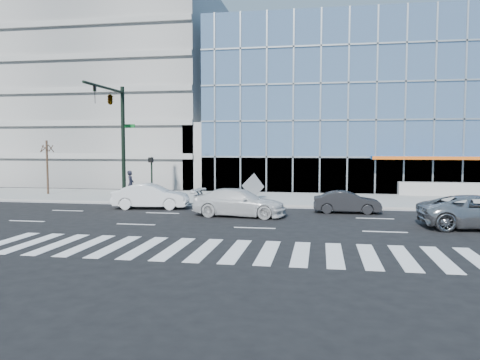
% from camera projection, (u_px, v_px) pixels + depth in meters
% --- Properties ---
extents(ground, '(160.00, 160.00, 0.00)m').
position_uv_depth(ground, '(265.00, 216.00, 26.26)').
color(ground, black).
rests_on(ground, ground).
extents(sidewalk, '(120.00, 8.00, 0.15)m').
position_uv_depth(sidewalk, '(278.00, 199.00, 34.11)').
color(sidewalk, gray).
rests_on(sidewalk, ground).
extents(theatre_building, '(42.00, 26.00, 15.00)m').
position_uv_depth(theatre_building, '(427.00, 112.00, 48.89)').
color(theatre_building, '#7193BC').
rests_on(theatre_building, ground).
extents(parking_garage, '(24.00, 24.00, 20.00)m').
position_uv_depth(parking_garage, '(121.00, 94.00, 54.48)').
color(parking_garage, gray).
rests_on(parking_garage, ground).
extents(ramp_block, '(6.00, 8.00, 6.00)m').
position_uv_depth(ramp_block, '(225.00, 156.00, 44.75)').
color(ramp_block, gray).
rests_on(ramp_block, ground).
extents(tower_far_mid, '(13.00, 13.00, 60.00)m').
position_uv_depth(tower_far_mid, '(24.00, 20.00, 96.82)').
color(tower_far_mid, '#4B5E82').
rests_on(tower_far_mid, ground).
extents(tower_backdrop, '(14.00, 14.00, 48.00)m').
position_uv_depth(tower_backdrop, '(163.00, 50.00, 98.40)').
color(tower_backdrop, gray).
rests_on(tower_backdrop, ground).
extents(traffic_signal, '(1.14, 5.74, 8.00)m').
position_uv_depth(traffic_signal, '(114.00, 113.00, 32.17)').
color(traffic_signal, black).
rests_on(traffic_signal, sidewalk).
extents(ped_signal_post, '(0.30, 0.33, 3.00)m').
position_uv_depth(ped_signal_post, '(151.00, 172.00, 32.40)').
color(ped_signal_post, black).
rests_on(ped_signal_post, sidewalk).
extents(street_tree_near, '(1.10, 1.10, 4.23)m').
position_uv_depth(street_tree_near, '(47.00, 148.00, 36.41)').
color(street_tree_near, '#332319').
rests_on(street_tree_near, sidewalk).
extents(white_suv, '(5.42, 2.62, 1.52)m').
position_uv_depth(white_suv, '(239.00, 203.00, 26.08)').
color(white_suv, silver).
rests_on(white_suv, ground).
extents(white_sedan, '(4.85, 2.20, 1.54)m').
position_uv_depth(white_sedan, '(151.00, 196.00, 29.22)').
color(white_sedan, silver).
rests_on(white_sedan, ground).
extents(dark_sedan, '(3.89, 1.43, 1.27)m').
position_uv_depth(dark_sedan, '(347.00, 202.00, 27.31)').
color(dark_sedan, black).
rests_on(dark_sedan, ground).
extents(pedestrian, '(0.60, 0.79, 1.95)m').
position_uv_depth(pedestrian, '(131.00, 184.00, 34.38)').
color(pedestrian, black).
rests_on(pedestrian, sidewalk).
extents(tilted_panel, '(1.46, 1.20, 1.83)m').
position_uv_depth(tilted_panel, '(253.00, 186.00, 33.08)').
color(tilted_panel, gray).
rests_on(tilted_panel, sidewalk).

